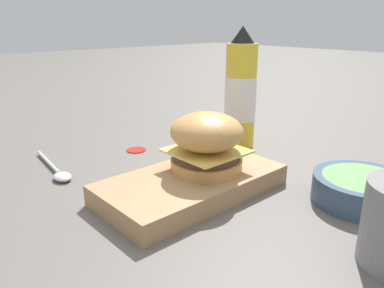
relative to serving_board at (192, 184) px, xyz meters
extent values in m
plane|color=#5B5651|center=(0.02, -0.07, -0.02)|extent=(6.00, 6.00, 0.00)
cube|color=#A37A51|center=(0.00, 0.00, 0.00)|extent=(0.29, 0.15, 0.03)
cylinder|color=tan|center=(0.03, 0.00, 0.03)|extent=(0.11, 0.11, 0.02)
cylinder|color=#4C3323|center=(0.03, 0.00, 0.04)|extent=(0.10, 0.10, 0.01)
cube|color=#EAC656|center=(0.03, 0.00, 0.05)|extent=(0.11, 0.11, 0.00)
ellipsoid|color=tan|center=(0.03, 0.00, 0.08)|extent=(0.11, 0.11, 0.06)
cylinder|color=yellow|center=(0.23, 0.11, 0.09)|extent=(0.06, 0.06, 0.21)
cylinder|color=white|center=(0.23, 0.11, 0.09)|extent=(0.07, 0.07, 0.09)
cone|color=black|center=(0.23, 0.11, 0.22)|extent=(0.05, 0.05, 0.03)
cylinder|color=#384C66|center=(0.17, -0.19, 0.00)|extent=(0.14, 0.14, 0.04)
cylinder|color=#669356|center=(0.17, -0.19, 0.02)|extent=(0.12, 0.12, 0.01)
cylinder|color=#B2B2B7|center=(-0.12, 0.27, -0.01)|extent=(0.02, 0.13, 0.01)
ellipsoid|color=#B2B2B7|center=(-0.13, 0.19, -0.01)|extent=(0.03, 0.04, 0.01)
cylinder|color=#B21E14|center=(0.05, 0.23, -0.01)|extent=(0.04, 0.04, 0.00)
camera|label=1|loc=(-0.35, -0.40, 0.24)|focal=35.00mm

